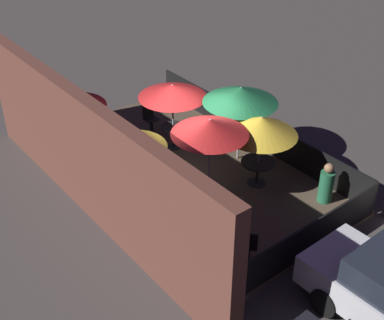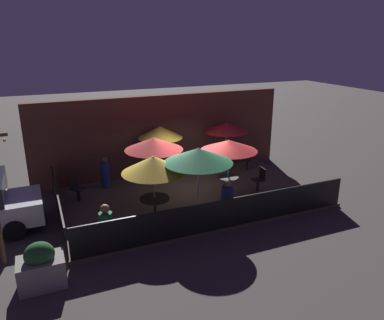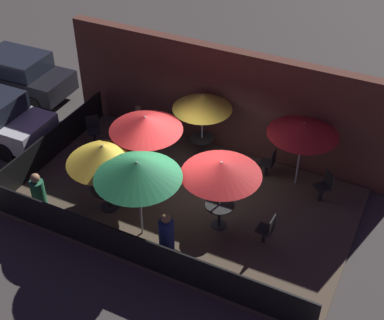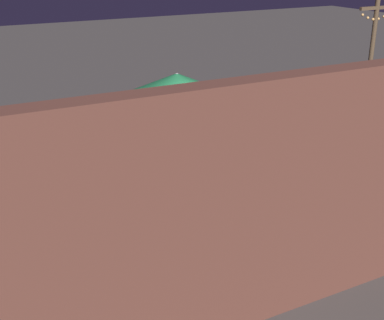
% 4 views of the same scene
% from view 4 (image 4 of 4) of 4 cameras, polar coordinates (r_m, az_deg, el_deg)
% --- Properties ---
extents(ground_plane, '(60.00, 60.00, 0.00)m').
position_cam_4_polar(ground_plane, '(10.39, 0.63, -6.15)').
color(ground_plane, '#423D3A').
extents(patio_deck, '(9.19, 5.43, 0.12)m').
position_cam_4_polar(patio_deck, '(10.36, 0.63, -5.85)').
color(patio_deck, brown).
rests_on(patio_deck, ground_plane).
extents(building_wall, '(10.79, 0.36, 3.43)m').
position_cam_4_polar(building_wall, '(7.44, 11.58, -3.73)').
color(building_wall, brown).
rests_on(building_wall, ground_plane).
extents(fence_front, '(8.99, 0.05, 0.95)m').
position_cam_4_polar(fence_front, '(12.36, -5.28, 1.46)').
color(fence_front, black).
rests_on(fence_front, patio_deck).
extents(fence_side_left, '(0.05, 5.23, 0.95)m').
position_cam_4_polar(fence_side_left, '(12.78, 18.89, 1.02)').
color(fence_side_left, black).
rests_on(fence_side_left, patio_deck).
extents(patio_umbrella_0, '(2.03, 2.03, 2.12)m').
position_cam_4_polar(patio_umbrella_0, '(9.59, -7.65, 4.51)').
color(patio_umbrella_0, '#B2B2B7').
rests_on(patio_umbrella_0, patio_deck).
extents(patio_umbrella_1, '(1.98, 1.98, 2.10)m').
position_cam_4_polar(patio_umbrella_1, '(11.50, 5.33, 7.03)').
color(patio_umbrella_1, '#B2B2B7').
rests_on(patio_umbrella_1, patio_deck).
extents(patio_umbrella_2, '(1.76, 1.76, 2.24)m').
position_cam_4_polar(patio_umbrella_2, '(8.25, 9.83, 2.05)').
color(patio_umbrella_2, '#B2B2B7').
rests_on(patio_umbrella_2, patio_deck).
extents(patio_umbrella_3, '(2.01, 2.01, 2.30)m').
position_cam_4_polar(patio_umbrella_3, '(10.08, 7.46, 6.29)').
color(patio_umbrella_3, '#B2B2B7').
rests_on(patio_umbrella_3, patio_deck).
extents(patio_umbrella_4, '(2.16, 2.16, 2.33)m').
position_cam_4_polar(patio_umbrella_4, '(11.19, -1.62, 8.08)').
color(patio_umbrella_4, '#B2B2B7').
rests_on(patio_umbrella_4, patio_deck).
extents(patio_umbrella_5, '(1.97, 1.97, 2.11)m').
position_cam_4_polar(patio_umbrella_5, '(6.90, -9.93, -2.75)').
color(patio_umbrella_5, '#B2B2B7').
rests_on(patio_umbrella_5, patio_deck).
extents(dining_table_0, '(0.76, 0.76, 0.74)m').
position_cam_4_polar(dining_table_0, '(10.07, -7.27, -2.84)').
color(dining_table_0, black).
rests_on(dining_table_0, patio_deck).
extents(dining_table_1, '(0.95, 0.95, 0.72)m').
position_cam_4_polar(dining_table_1, '(11.88, 5.12, 1.11)').
color(dining_table_1, black).
rests_on(dining_table_1, patio_deck).
extents(dining_table_2, '(0.72, 0.72, 0.75)m').
position_cam_4_polar(dining_table_2, '(8.82, 9.25, -6.68)').
color(dining_table_2, black).
rests_on(dining_table_2, patio_deck).
extents(patio_chair_1, '(0.40, 0.40, 0.93)m').
position_cam_4_polar(patio_chair_1, '(7.88, -3.64, -10.77)').
color(patio_chair_1, black).
rests_on(patio_chair_1, patio_deck).
extents(patio_chair_2, '(0.57, 0.57, 0.94)m').
position_cam_4_polar(patio_chair_2, '(7.74, -16.61, -12.35)').
color(patio_chair_2, black).
rests_on(patio_chair_2, patio_deck).
extents(patio_chair_3, '(0.41, 0.41, 0.90)m').
position_cam_4_polar(patio_chair_3, '(9.82, -14.64, -4.67)').
color(patio_chair_3, black).
rests_on(patio_chair_3, patio_deck).
extents(patron_0, '(0.47, 0.47, 1.24)m').
position_cam_4_polar(patron_0, '(10.20, 19.54, -3.79)').
color(patron_0, navy).
rests_on(patron_0, patio_deck).
extents(patron_1, '(0.50, 0.50, 1.16)m').
position_cam_4_polar(patron_1, '(13.48, 9.27, 3.20)').
color(patron_1, '#236642').
rests_on(patron_1, patio_deck).
extents(patron_2, '(0.45, 0.45, 1.25)m').
position_cam_4_polar(patron_2, '(11.57, -6.14, 0.42)').
color(patron_2, navy).
rests_on(patron_2, patio_deck).
extents(planter_box, '(1.07, 0.75, 1.16)m').
position_cam_4_polar(planter_box, '(15.49, 11.84, 4.93)').
color(planter_box, gray).
rests_on(planter_box, ground_plane).
extents(light_post, '(1.10, 0.12, 3.71)m').
position_cam_4_polar(light_post, '(14.75, 18.48, 9.78)').
color(light_post, brown).
rests_on(light_post, ground_plane).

